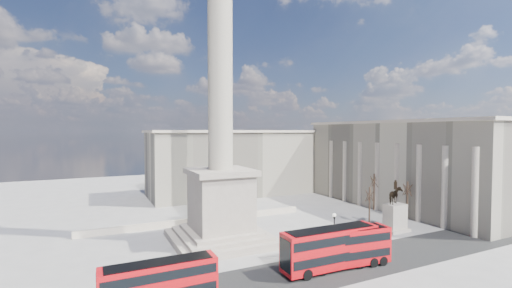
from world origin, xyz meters
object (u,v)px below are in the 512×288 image
at_px(red_bus_d, 496,215).
at_px(red_bus_c, 331,248).
at_px(pedestrian_walking, 367,233).
at_px(equestrian_statue, 395,213).
at_px(nelsons_column, 220,155).
at_px(pedestrian_standing, 364,239).
at_px(red_bus_b, 346,247).
at_px(red_bus_a, 160,283).
at_px(pedestrian_crossing, 339,236).
at_px(victorian_lamp, 334,231).

bearing_deg(red_bus_d, red_bus_c, 177.54).
bearing_deg(pedestrian_walking, equestrian_statue, -24.60).
distance_m(nelsons_column, pedestrian_standing, 24.14).
bearing_deg(equestrian_statue, red_bus_b, -154.74).
relative_size(red_bus_a, pedestrian_crossing, 5.96).
bearing_deg(pedestrian_walking, pedestrian_crossing, 141.72).
relative_size(red_bus_d, pedestrian_walking, 6.03).
height_order(victorian_lamp, pedestrian_standing, victorian_lamp).
bearing_deg(pedestrian_walking, red_bus_b, -178.26).
height_order(red_bus_c, red_bus_d, red_bus_c).
relative_size(victorian_lamp, pedestrian_standing, 3.54).
distance_m(red_bus_a, equestrian_statue, 39.86).
bearing_deg(pedestrian_crossing, red_bus_a, 65.48).
bearing_deg(pedestrian_standing, red_bus_c, 10.46).
xyz_separation_m(red_bus_c, equestrian_statue, (19.31, 7.96, 0.34)).
bearing_deg(equestrian_statue, victorian_lamp, -163.72).
bearing_deg(equestrian_statue, red_bus_c, -157.59).
height_order(red_bus_a, pedestrian_crossing, red_bus_a).
bearing_deg(pedestrian_standing, red_bus_b, 17.07).
height_order(nelsons_column, red_bus_a, nelsons_column).
xyz_separation_m(red_bus_d, pedestrian_crossing, (-28.07, 6.04, -1.50)).
xyz_separation_m(red_bus_a, pedestrian_walking, (32.04, 6.95, -1.32)).
distance_m(red_bus_b, pedestrian_walking, 12.56).
relative_size(equestrian_statue, pedestrian_walking, 4.46).
bearing_deg(nelsons_column, pedestrian_walking, -22.30).
xyz_separation_m(red_bus_d, victorian_lamp, (-32.28, 1.86, 0.98)).
distance_m(red_bus_b, victorian_lamp, 3.65).
xyz_separation_m(victorian_lamp, pedestrian_walking, (9.25, 3.71, -2.42)).
bearing_deg(red_bus_a, pedestrian_crossing, 15.56).
xyz_separation_m(red_bus_b, pedestrian_crossing, (5.20, 7.57, -1.57)).
height_order(nelsons_column, pedestrian_standing, nelsons_column).
height_order(red_bus_b, pedestrian_crossing, red_bus_b).
xyz_separation_m(pedestrian_walking, pedestrian_crossing, (-5.04, 0.47, -0.05)).
height_order(victorian_lamp, pedestrian_walking, victorian_lamp).
distance_m(nelsons_column, red_bus_c, 20.24).
relative_size(red_bus_b, pedestrian_walking, 6.22).
bearing_deg(pedestrian_crossing, victorian_lamp, 94.92).
bearing_deg(nelsons_column, red_bus_a, -126.83).
bearing_deg(equestrian_statue, pedestrian_walking, -171.60).
xyz_separation_m(nelsons_column, equestrian_statue, (27.54, -7.39, -9.97)).
height_order(red_bus_b, pedestrian_standing, red_bus_b).
relative_size(victorian_lamp, pedestrian_walking, 3.02).
bearing_deg(red_bus_c, pedestrian_standing, 27.63).
xyz_separation_m(red_bus_a, red_bus_b, (21.80, -0.15, 0.19)).
relative_size(pedestrian_walking, pedestrian_standing, 1.17).
bearing_deg(red_bus_b, nelsons_column, 129.52).
bearing_deg(red_bus_a, nelsons_column, 53.38).
xyz_separation_m(red_bus_d, equestrian_statue, (-16.02, 6.61, 0.55)).
distance_m(pedestrian_standing, pedestrian_crossing, 3.59).
height_order(victorian_lamp, equestrian_statue, equestrian_statue).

